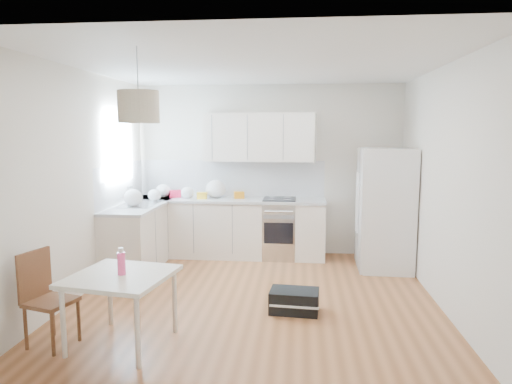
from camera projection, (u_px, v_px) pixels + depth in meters
The scene contains 29 objects.
floor at pixel (256, 297), 5.44m from camera, with size 4.20×4.20×0.00m, color brown.
ceiling at pixel (256, 65), 5.08m from camera, with size 4.20×4.20×0.00m, color white.
wall_back at pixel (268, 170), 7.33m from camera, with size 4.20×4.20×0.00m, color silver.
wall_left at pixel (81, 183), 5.46m from camera, with size 4.20×4.20×0.00m, color silver.
wall_right at pixel (444, 187), 5.06m from camera, with size 4.20×4.20×0.00m, color silver.
window_glassblock at pixel (119, 147), 6.54m from camera, with size 0.02×1.00×1.00m, color #BFE0F9.
cabinets_back at pixel (229, 229), 7.21m from camera, with size 3.00×0.60×0.88m, color white.
cabinets_left at pixel (142, 235), 6.73m from camera, with size 0.60×1.80×0.88m, color white.
counter_back at pixel (229, 200), 7.15m from camera, with size 3.02×0.64×0.04m, color #A5A7A9.
counter_left at pixel (141, 205), 6.67m from camera, with size 0.64×1.82×0.04m, color #A5A7A9.
backsplash_back at pixel (231, 178), 7.40m from camera, with size 3.00×0.01×0.58m, color white.
backsplash_left at pixel (121, 184), 6.66m from camera, with size 0.01×1.80×0.58m, color white.
upper_cabinets at pixel (258, 137), 7.12m from camera, with size 1.70×0.32×0.75m, color white.
range_oven at pixel (279, 230), 7.14m from camera, with size 0.50×0.61×0.88m, color #BABDBF, non-canonical shape.
sink at pixel (140, 204), 6.62m from camera, with size 0.50×0.80×0.16m, color #BABDBF, non-canonical shape.
refrigerator at pixel (386, 209), 6.52m from camera, with size 0.83×0.87×1.73m, color white, non-canonical shape.
dining_table at pixel (121, 282), 4.17m from camera, with size 0.98×0.98×0.67m.
dining_chair at pixel (51, 299), 4.17m from camera, with size 0.37×0.37×0.88m, color #512818, non-canonical shape.
drink_bottle at pixel (121, 261), 4.13m from camera, with size 0.07×0.07×0.25m, color #EC417A.
gym_bag at pixel (294, 301), 5.00m from camera, with size 0.53×0.34×0.24m, color black.
pendant_lamp at pixel (139, 107), 4.00m from camera, with size 0.36×0.36×0.28m, color #B9AA8E.
grocery_bag_a at pixel (163, 191), 7.27m from camera, with size 0.23×0.20×0.21m, color white.
grocery_bag_b at pixel (188, 193), 7.14m from camera, with size 0.20×0.17×0.18m, color white.
grocery_bag_c at pixel (216, 189), 7.20m from camera, with size 0.32×0.27×0.28m, color white.
grocery_bag_d at pixel (154, 195), 6.89m from camera, with size 0.20×0.17×0.18m, color white.
grocery_bag_e at pixel (133, 198), 6.41m from camera, with size 0.27×0.23×0.24m, color white.
snack_orange at pixel (239, 195), 7.16m from camera, with size 0.16×0.10×0.11m, color orange.
snack_yellow at pixel (202, 196), 7.12m from camera, with size 0.15×0.09×0.10m, color gold.
snack_red at pixel (175, 194), 7.26m from camera, with size 0.17×0.11×0.12m, color red.
Camera 1 is at (0.51, -5.20, 1.97)m, focal length 32.00 mm.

